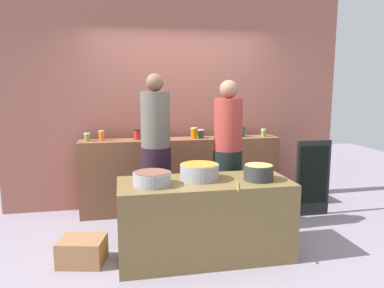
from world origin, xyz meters
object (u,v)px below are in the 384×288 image
(preserve_jar_5, at_px, (201,134))
(chalkboard_sign, at_px, (313,178))
(preserve_jar_6, at_px, (224,132))
(cooking_pot_right, at_px, (258,173))
(wooden_spoon, at_px, (238,187))
(preserve_jar_1, at_px, (102,136))
(cook_in_cap, at_px, (228,164))
(preserve_jar_3, at_px, (149,136))
(cooking_pot_left, at_px, (152,179))
(preserve_jar_2, at_px, (137,135))
(preserve_jar_7, at_px, (236,132))
(cook_with_tongs, at_px, (156,162))
(preserve_jar_0, at_px, (87,137))
(bread_crate, at_px, (82,251))
(cooking_pot_center, at_px, (200,172))
(preserve_jar_9, at_px, (264,133))
(preserve_jar_4, at_px, (194,133))
(preserve_jar_8, at_px, (243,132))

(preserve_jar_5, height_order, chalkboard_sign, preserve_jar_5)
(preserve_jar_6, relative_size, cooking_pot_right, 0.49)
(wooden_spoon, bearing_deg, preserve_jar_1, 126.99)
(chalkboard_sign, bearing_deg, cooking_pot_right, -140.33)
(wooden_spoon, xyz_separation_m, cook_in_cap, (0.17, 0.89, 0.02))
(preserve_jar_3, relative_size, cooking_pot_left, 0.31)
(preserve_jar_2, xyz_separation_m, wooden_spoon, (0.84, -1.69, -0.28))
(preserve_jar_1, relative_size, preserve_jar_7, 0.92)
(wooden_spoon, xyz_separation_m, chalkboard_sign, (1.42, 1.16, -0.28))
(preserve_jar_6, relative_size, cook_with_tongs, 0.08)
(wooden_spoon, xyz_separation_m, cook_with_tongs, (-0.66, 0.99, 0.05))
(preserve_jar_2, distance_m, preserve_jar_6, 1.22)
(preserve_jar_0, bearing_deg, preserve_jar_2, -1.77)
(cooking_pot_left, height_order, bread_crate, cooking_pot_left)
(preserve_jar_1, bearing_deg, preserve_jar_5, -0.23)
(preserve_jar_6, bearing_deg, bread_crate, -142.70)
(cooking_pot_center, bearing_deg, preserve_jar_1, 126.44)
(preserve_jar_3, height_order, chalkboard_sign, preserve_jar_3)
(preserve_jar_6, bearing_deg, chalkboard_sign, -29.81)
(preserve_jar_1, bearing_deg, wooden_spoon, -53.01)
(preserve_jar_6, distance_m, wooden_spoon, 1.82)
(wooden_spoon, relative_size, chalkboard_sign, 0.27)
(preserve_jar_9, relative_size, wooden_spoon, 0.39)
(preserve_jar_4, distance_m, bread_crate, 2.11)
(preserve_jar_5, xyz_separation_m, wooden_spoon, (-0.03, -1.71, -0.27))
(preserve_jar_9, xyz_separation_m, cooking_pot_center, (-1.21, -1.32, -0.20))
(preserve_jar_3, height_order, cooking_pot_center, preserve_jar_3)
(preserve_jar_0, bearing_deg, preserve_jar_9, -0.91)
(cooking_pot_right, distance_m, cook_with_tongs, 1.22)
(preserve_jar_7, relative_size, preserve_jar_8, 1.08)
(chalkboard_sign, bearing_deg, preserve_jar_4, 161.89)
(preserve_jar_0, xyz_separation_m, cook_in_cap, (1.64, -0.83, -0.25))
(preserve_jar_6, distance_m, cook_in_cap, 0.93)
(preserve_jar_0, relative_size, bread_crate, 0.24)
(cooking_pot_center, relative_size, bread_crate, 0.92)
(cooking_pot_center, xyz_separation_m, cook_with_tongs, (-0.37, 0.64, -0.02))
(preserve_jar_5, height_order, wooden_spoon, preserve_jar_5)
(preserve_jar_1, height_order, cook_in_cap, cook_in_cap)
(preserve_jar_5, bearing_deg, bread_crate, -137.68)
(preserve_jar_6, relative_size, cooking_pot_left, 0.40)
(preserve_jar_9, distance_m, cooking_pot_center, 1.80)
(cooking_pot_center, bearing_deg, preserve_jar_7, 58.67)
(preserve_jar_2, height_order, chalkboard_sign, preserve_jar_2)
(preserve_jar_7, xyz_separation_m, cooking_pot_center, (-0.80, -1.32, -0.22))
(preserve_jar_4, height_order, wooden_spoon, preserve_jar_4)
(preserve_jar_1, bearing_deg, cooking_pot_left, -70.55)
(cook_with_tongs, bearing_deg, chalkboard_sign, 4.69)
(preserve_jar_3, xyz_separation_m, cook_in_cap, (0.84, -0.76, -0.25))
(preserve_jar_2, distance_m, cooking_pot_left, 1.48)
(cook_with_tongs, relative_size, cook_in_cap, 1.04)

